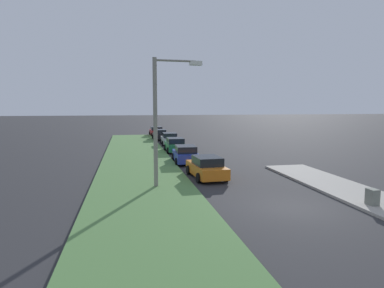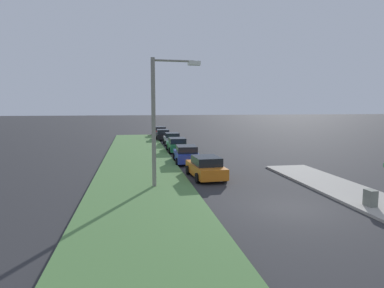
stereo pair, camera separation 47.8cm
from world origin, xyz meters
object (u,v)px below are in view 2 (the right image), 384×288
parked_car_green (177,145)px  parked_car_black (163,135)px  utility_box (370,199)px  parked_car_red (160,131)px  parked_car_silver (172,139)px  parked_car_blue (186,154)px  parked_car_orange (206,167)px  streetlight (160,113)px

parked_car_green → parked_car_black: 12.36m
parked_car_black → utility_box: parked_car_black is taller
parked_car_red → parked_car_silver: bearing=-179.1°
parked_car_blue → parked_car_green: same height
parked_car_orange → utility_box: parked_car_orange is taller
parked_car_blue → streetlight: 9.38m
parked_car_green → parked_car_black: size_ratio=0.99×
parked_car_orange → parked_car_black: 25.22m
parked_car_red → parked_car_orange: bearing=179.3°
parked_car_blue → utility_box: 15.38m
parked_car_blue → parked_car_silver: (13.23, -0.33, 0.00)m
parked_car_silver → parked_car_green: bearing=179.2°
parked_car_silver → streetlight: size_ratio=0.58×
parked_car_green → parked_car_orange: bearing=-178.6°
parked_car_green → parked_car_silver: bearing=-1.7°
parked_car_green → parked_car_red: (18.44, 0.32, 0.00)m
parked_car_blue → parked_car_red: 25.23m
utility_box → parked_car_red: bearing=9.8°
utility_box → streetlight: (5.77, 9.36, 3.94)m
parked_car_blue → utility_box: size_ratio=4.85×
streetlight → parked_car_black: bearing=-5.4°
parked_car_green → parked_car_silver: size_ratio=0.99×
utility_box → streetlight: 11.68m
parked_car_black → parked_car_silver: bearing=-173.0°
parked_car_green → parked_car_blue: bearing=179.4°
parked_car_blue → parked_car_red: bearing=2.5°
parked_car_blue → streetlight: streetlight is taller
streetlight → parked_car_red: bearing=-4.5°
parked_car_orange → parked_car_black: bearing=-1.8°
parked_car_blue → parked_car_green: bearing=1.1°
parked_car_orange → utility_box: size_ratio=4.88×
parked_car_green → streetlight: bearing=169.1°
parked_car_silver → utility_box: parked_car_silver is taller
parked_car_black → parked_car_red: same height
parked_car_silver → utility_box: 27.85m
parked_car_blue → streetlight: bearing=162.8°
parked_car_silver → parked_car_red: size_ratio=1.00×
parked_car_orange → utility_box: (-7.85, -6.16, -0.27)m
parked_car_silver → parked_car_blue: bearing=179.8°
parked_car_blue → utility_box: bearing=-152.9°
parked_car_orange → parked_car_silver: bearing=-3.2°
parked_car_green → streetlight: 15.66m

